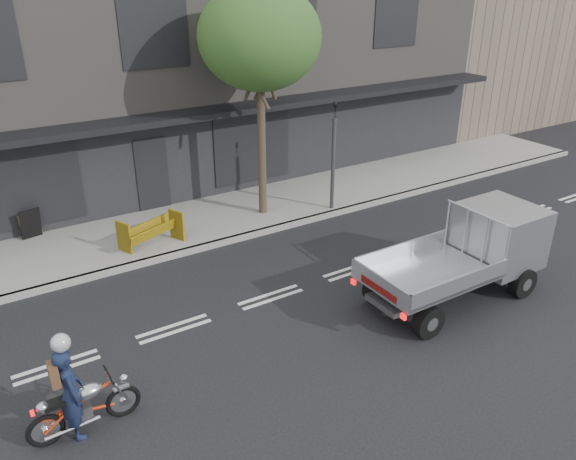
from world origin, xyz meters
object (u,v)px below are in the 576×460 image
(traffic_light_pole, at_px, (333,162))
(flatbed_ute, at_px, (487,243))
(street_tree, at_px, (259,38))
(rider, at_px, (71,393))
(construction_barrier, at_px, (154,233))
(sandwich_board, at_px, (31,224))
(motorcycle, at_px, (84,406))

(traffic_light_pole, bearing_deg, flatbed_ute, -86.50)
(street_tree, bearing_deg, rider, -138.88)
(street_tree, height_order, construction_barrier, street_tree)
(street_tree, xyz_separation_m, rider, (-7.04, -6.15, -4.44))
(street_tree, xyz_separation_m, traffic_light_pole, (2.00, -0.85, -3.63))
(rider, xyz_separation_m, sandwich_board, (0.68, 7.95, -0.25))
(traffic_light_pole, height_order, motorcycle, traffic_light_pole)
(sandwich_board, bearing_deg, rider, -106.85)
(flatbed_ute, bearing_deg, rider, 178.32)
(street_tree, xyz_separation_m, construction_barrier, (-3.69, -0.62, -4.68))
(motorcycle, height_order, construction_barrier, construction_barrier)
(motorcycle, distance_m, sandwich_board, 7.97)
(motorcycle, xyz_separation_m, sandwich_board, (0.53, 7.95, 0.10))
(construction_barrier, bearing_deg, motorcycle, -120.07)
(traffic_light_pole, bearing_deg, rider, -149.63)
(traffic_light_pole, xyz_separation_m, sandwich_board, (-8.36, 2.65, -1.06))
(flatbed_ute, distance_m, sandwich_board, 12.02)
(flatbed_ute, bearing_deg, traffic_light_pole, 93.73)
(rider, height_order, flatbed_ute, flatbed_ute)
(motorcycle, bearing_deg, sandwich_board, 85.73)
(construction_barrier, xyz_separation_m, sandwich_board, (-2.67, 2.42, -0.00))
(motorcycle, relative_size, sandwich_board, 2.13)
(traffic_light_pole, relative_size, rider, 2.09)
(construction_barrier, distance_m, sandwich_board, 3.60)
(motorcycle, bearing_deg, traffic_light_pole, 30.35)
(street_tree, relative_size, rider, 4.03)
(rider, bearing_deg, street_tree, -49.32)
(street_tree, relative_size, traffic_light_pole, 1.93)
(street_tree, height_order, traffic_light_pole, street_tree)
(traffic_light_pole, xyz_separation_m, rider, (-9.04, -5.30, -0.81))
(street_tree, relative_size, construction_barrier, 4.26)
(rider, height_order, construction_barrier, rider)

